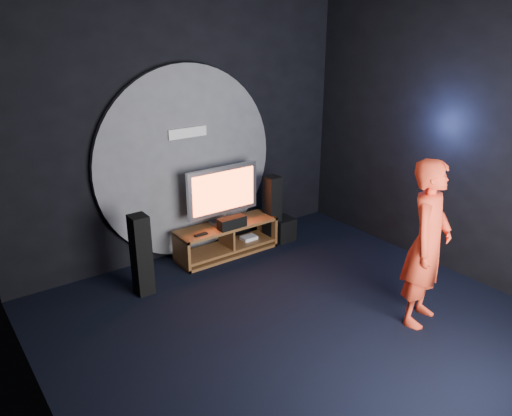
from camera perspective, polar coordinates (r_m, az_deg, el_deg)
The scene contains 13 objects.
floor at distance 5.50m, azimuth 5.43°, elevation -13.82°, with size 5.00×5.00×0.00m, color black.
back_wall at distance 6.73m, azimuth -8.30°, elevation 8.93°, with size 5.00×0.04×3.50m, color black.
left_wall at distance 3.66m, azimuth -24.60°, elevation -3.17°, with size 0.04×5.00×3.50m, color black.
right_wall at distance 6.62m, azimuth 22.67°, elevation 7.33°, with size 0.04×5.00×3.50m, color black.
wall_disc_panel at distance 6.79m, azimuth -7.88°, elevation 5.16°, with size 2.60×0.11×2.60m.
media_console at distance 7.02m, azimuth -3.33°, elevation -3.78°, with size 1.46×0.45×0.45m.
tv at distance 6.81m, azimuth -3.81°, elevation 1.74°, with size 1.08×0.22×0.81m.
center_speaker at distance 6.77m, azimuth -2.77°, elevation -1.67°, with size 0.40×0.15×0.15m, color black.
remote at distance 6.59m, azimuth -6.31°, elevation -3.03°, with size 0.18×0.05×0.02m, color black.
tower_speaker_left at distance 6.07m, azimuth -12.98°, elevation -5.26°, with size 0.20×0.22×1.00m, color black.
tower_speaker_right at distance 7.29m, azimuth 1.84°, elevation -0.17°, with size 0.20×0.22×1.00m, color black.
subwoofer at distance 7.47m, azimuth 3.02°, elevation -2.40°, with size 0.31×0.31×0.34m, color black.
player at distance 5.52m, azimuth 19.02°, elevation -3.90°, with size 0.67×0.44×1.83m, color red.
Camera 1 is at (-3.04, -3.35, 3.13)m, focal length 35.00 mm.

